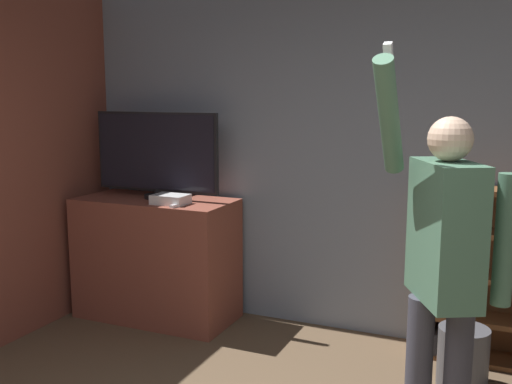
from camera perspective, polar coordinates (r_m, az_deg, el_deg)
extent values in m
cube|color=gray|center=(4.58, 9.58, 3.12)|extent=(6.54, 0.06, 2.70)
cube|color=brown|center=(5.01, -9.46, -6.27)|extent=(1.28, 0.61, 1.00)
cylinder|color=black|center=(4.93, -9.33, -0.40)|extent=(0.22, 0.22, 0.03)
cylinder|color=black|center=(4.93, -9.35, 0.06)|extent=(0.06, 0.06, 0.05)
cube|color=black|center=(4.89, -9.45, 3.81)|extent=(1.10, 0.04, 0.63)
cube|color=black|center=(4.87, -9.60, 3.78)|extent=(1.06, 0.01, 0.60)
cube|color=white|center=(4.66, -8.14, -0.69)|extent=(0.27, 0.19, 0.07)
cube|color=white|center=(4.54, -7.50, -1.26)|extent=(0.06, 0.14, 0.02)
cube|color=brown|center=(4.44, 16.03, -7.12)|extent=(0.04, 0.28, 1.22)
cube|color=brown|center=(4.54, 21.21, -7.03)|extent=(0.82, 0.01, 1.22)
cube|color=brown|center=(4.61, 20.68, -14.54)|extent=(0.75, 0.28, 0.04)
cube|color=brown|center=(4.50, 20.89, -11.21)|extent=(0.75, 0.28, 0.04)
cube|color=brown|center=(4.41, 21.13, -7.51)|extent=(0.75, 0.28, 0.04)
cube|color=brown|center=(4.33, 21.37, -3.66)|extent=(0.75, 0.28, 0.04)
cube|color=brown|center=(4.28, 21.60, 0.08)|extent=(0.75, 0.28, 0.04)
cube|color=red|center=(4.57, 16.21, -12.96)|extent=(0.04, 0.23, 0.23)
cube|color=#232328|center=(4.59, 16.81, -13.32)|extent=(0.03, 0.26, 0.17)
cube|color=gold|center=(4.57, 17.51, -13.18)|extent=(0.04, 0.25, 0.20)
cube|color=#338447|center=(4.55, 18.02, -13.49)|extent=(0.03, 0.20, 0.18)
cube|color=#338447|center=(4.47, 16.31, -9.22)|extent=(0.03, 0.26, 0.24)
cube|color=#5B8E99|center=(4.45, 16.72, -9.68)|extent=(0.03, 0.20, 0.19)
cube|color=orange|center=(4.47, 17.31, -9.72)|extent=(0.04, 0.25, 0.18)
cube|color=#232328|center=(4.47, 17.95, -9.74)|extent=(0.03, 0.26, 0.18)
cube|color=#338447|center=(4.44, 18.58, -9.89)|extent=(0.04, 0.21, 0.18)
cube|color=beige|center=(4.37, 16.49, -5.57)|extent=(0.03, 0.22, 0.23)
cube|color=#232328|center=(4.36, 16.98, -5.70)|extent=(0.03, 0.21, 0.22)
cube|color=#338447|center=(4.38, 17.65, -5.82)|extent=(0.04, 0.25, 0.20)
cube|color=#232328|center=(4.36, 18.28, -6.06)|extent=(0.04, 0.22, 0.18)
cube|color=#2D569E|center=(4.37, 18.94, -6.16)|extent=(0.04, 0.25, 0.16)
cube|color=red|center=(4.30, 16.64, -2.02)|extent=(0.03, 0.20, 0.18)
cube|color=red|center=(4.32, 17.23, -2.22)|extent=(0.02, 0.25, 0.15)
cube|color=orange|center=(4.30, 17.70, -1.64)|extent=(0.03, 0.24, 0.24)
cube|color=red|center=(4.28, 18.13, -1.92)|extent=(0.03, 0.20, 0.21)
cube|color=beige|center=(4.28, 18.58, -2.00)|extent=(0.03, 0.21, 0.20)
cube|color=#232328|center=(4.27, 19.13, -1.89)|extent=(0.04, 0.20, 0.23)
cylinder|color=#383842|center=(3.19, 15.19, -17.08)|extent=(0.13, 0.13, 0.88)
cube|color=#477056|center=(2.92, 17.59, -3.65)|extent=(0.41, 0.51, 0.66)
sphere|color=beige|center=(2.86, 18.02, 4.82)|extent=(0.21, 0.21, 0.21)
cylinder|color=#477056|center=(2.91, 22.60, -4.26)|extent=(0.09, 0.09, 0.61)
cylinder|color=#477056|center=(2.77, 12.56, 6.98)|extent=(0.09, 0.42, 0.55)
cube|color=white|center=(2.71, 12.50, 12.31)|extent=(0.04, 0.09, 0.14)
cylinder|color=#4C4C51|center=(4.15, 19.10, -14.60)|extent=(0.32, 0.32, 0.38)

